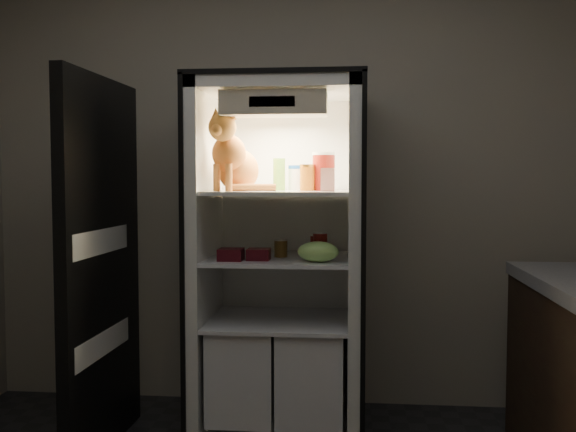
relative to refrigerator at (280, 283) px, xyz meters
name	(u,v)px	position (x,y,z in m)	size (l,w,h in m)	color
room_shell	(233,95)	(0.00, -1.38, 0.83)	(3.60, 3.60, 3.60)	white
refrigerator	(280,283)	(0.00, 0.00, 0.00)	(0.90, 0.72, 1.88)	white
fridge_door	(101,268)	(-0.85, -0.37, 0.12)	(0.08, 0.87, 1.85)	black
tabby_cat	(234,160)	(-0.23, -0.13, 0.66)	(0.35, 0.42, 0.43)	#AF4A16
parmesan_shaker	(279,174)	(-0.01, 0.02, 0.58)	(0.07, 0.07, 0.17)	#258A2A
mayo_tub	(297,178)	(0.08, 0.07, 0.57)	(0.10, 0.10, 0.14)	white
salsa_jar	(307,178)	(0.15, -0.05, 0.57)	(0.08, 0.08, 0.14)	maroon
pepper_jar	(324,171)	(0.23, -0.01, 0.60)	(0.12, 0.12, 0.20)	maroon
cream_carton	(328,180)	(0.26, -0.18, 0.56)	(0.07, 0.07, 0.12)	silver
soda_can_a	(316,246)	(0.19, 0.00, 0.20)	(0.06, 0.06, 0.11)	black
soda_can_b	(320,247)	(0.22, -0.07, 0.20)	(0.06, 0.06, 0.11)	black
soda_can_c	(320,246)	(0.22, -0.14, 0.22)	(0.07, 0.07, 0.14)	black
condiment_jar	(281,248)	(0.01, -0.06, 0.20)	(0.07, 0.07, 0.10)	brown
grape_bag	(318,252)	(0.22, -0.24, 0.20)	(0.21, 0.15, 0.10)	#90D362
berry_box_left	(231,255)	(-0.23, -0.23, 0.18)	(0.12, 0.12, 0.06)	#4F0D14
berry_box_right	(259,254)	(-0.09, -0.19, 0.18)	(0.12, 0.12, 0.06)	#4F0D14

